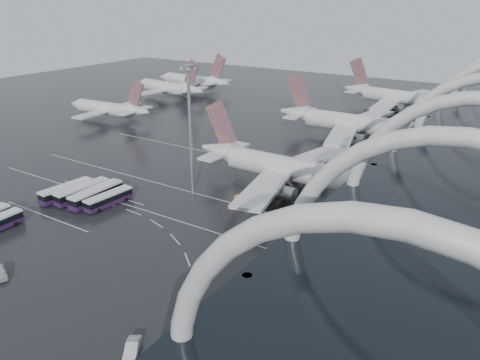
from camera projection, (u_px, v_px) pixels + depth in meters
The scene contains 24 objects.
ground at pixel (177, 215), 103.01m from camera, with size 420.00×420.00×0.00m, color black.
lane_marking_near at pixel (171, 219), 101.45m from camera, with size 120.00×0.25×0.01m, color beige.
lane_marking_mid at pixel (209, 197), 112.39m from camera, with size 120.00×0.25×0.01m, color beige.
lane_marking_far at pixel (267, 164), 134.26m from camera, with size 120.00×0.25×0.01m, color beige.
bus_bay_line_south at pixel (46, 216), 102.66m from camera, with size 28.00×0.25×0.01m, color beige.
bus_bay_line_north at pixel (102, 192), 115.17m from camera, with size 28.00×0.25×0.01m, color beige.
airliner_main at pixel (295, 171), 115.05m from camera, with size 58.85×51.80×19.99m.
airliner_gate_b at pixel (359, 124), 155.85m from camera, with size 59.95×54.01×20.86m.
airliner_gate_c at pixel (403, 98), 196.80m from camera, with size 57.11×52.14×20.35m.
jet_remote_west at pixel (110, 109), 180.55m from camera, with size 39.89×32.13×17.38m.
jet_remote_mid at pixel (169, 88), 218.95m from camera, with size 44.71×36.09×19.44m.
jet_remote_far at pixel (194, 81), 236.22m from camera, with size 45.81×36.89×19.97m.
bus_row_near_a at pixel (66, 191), 111.37m from camera, with size 4.07×13.44×3.26m.
bus_row_near_b at pixel (82, 192), 110.70m from camera, with size 4.23×14.02×3.40m.
bus_row_near_c at pixel (96, 195), 108.95m from camera, with size 3.44×14.03×3.45m.
bus_row_near_d at pixel (109, 199), 107.33m from camera, with size 3.54×12.28×2.99m.
van_curve_b at pixel (0, 272), 80.10m from camera, with size 2.08×5.18×1.76m, color #BEBEBE.
van_curve_c at pixel (132, 349), 62.64m from camera, with size 1.75×5.01×1.65m, color #BEBEBE.
floodlight_mast at pixel (190, 116), 106.93m from camera, with size 2.37×2.37×30.95m.
gse_cart_belly_a at pixel (285, 198), 110.63m from camera, with size 1.91×1.13×1.04m, color gold.
gse_cart_belly_b at pixel (351, 194), 112.60m from camera, with size 2.28×1.35×1.25m, color slate.
gse_cart_belly_c at pixel (239, 198), 110.15m from camera, with size 2.16×1.28×1.18m, color gold.
gse_cart_belly_d at pixel (339, 197), 110.89m from camera, with size 2.04×1.20×1.11m, color slate.
gse_cart_belly_e at pixel (314, 180), 121.25m from camera, with size 2.37×1.40×1.29m, color gold.
Camera 1 is at (62.28, -70.55, 44.83)m, focal length 35.00 mm.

